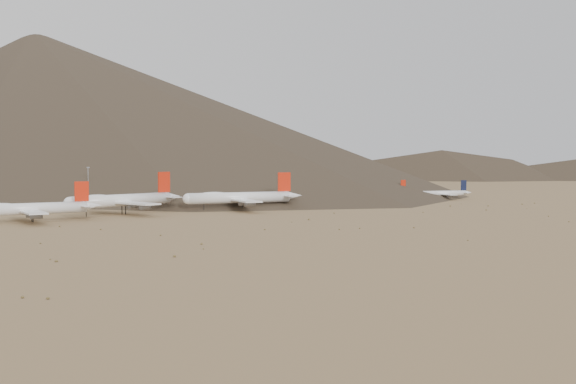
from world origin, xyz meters
TOP-DOWN VIEW (x-y plane):
  - ground at (0.00, 0.00)m, footprint 3000.00×3000.00m
  - widebody_west at (-128.81, 21.03)m, footprint 67.17×52.05m
  - widebody_centre at (-71.76, 38.70)m, footprint 78.74×61.67m
  - widebody_east at (-2.04, 23.24)m, footprint 75.41×59.49m
  - narrowbody_a at (51.87, 34.63)m, footprint 41.53×30.06m
  - narrowbody_b at (80.78, 40.26)m, footprint 37.32×27.86m
  - narrowbody_c at (137.23, 35.90)m, footprint 45.69×32.64m
  - narrowbody_d at (183.24, 20.03)m, footprint 42.12×31.48m
  - control_tower at (30.00, 120.00)m, footprint 8.00×8.00m
  - mast_west at (-55.63, 128.21)m, footprint 2.00×0.60m
  - mast_centre at (28.77, 115.69)m, footprint 2.00×0.60m
  - mast_east at (117.76, 136.29)m, footprint 2.00×0.60m
  - mast_far_east at (212.79, 124.22)m, footprint 2.00×0.60m
  - desert_scrub at (29.86, -89.25)m, footprint 415.80×175.61m

SIDE VIEW (x-z plane):
  - ground at x=0.00m, z-range 0.00..0.00m
  - desert_scrub at x=29.86m, z-range -0.12..0.74m
  - narrowbody_b at x=80.78m, z-range -2.25..10.59m
  - narrowbody_a at x=51.87m, z-range -2.41..11.32m
  - narrowbody_d at x=183.24m, z-range -2.55..11.98m
  - narrowbody_c at x=137.23m, z-range -2.64..12.43m
  - control_tower at x=30.00m, z-range -0.68..11.32m
  - widebody_west at x=-128.81m, z-range -3.10..16.89m
  - widebody_east at x=-2.04m, z-range -3.55..19.33m
  - widebody_centre at x=-71.76m, z-range -3.67..19.97m
  - mast_west at x=-55.63m, z-range 1.35..27.05m
  - mast_centre at x=28.77m, z-range 1.35..27.05m
  - mast_east at x=117.76m, z-range 1.35..27.05m
  - mast_far_east at x=212.79m, z-range 1.35..27.05m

